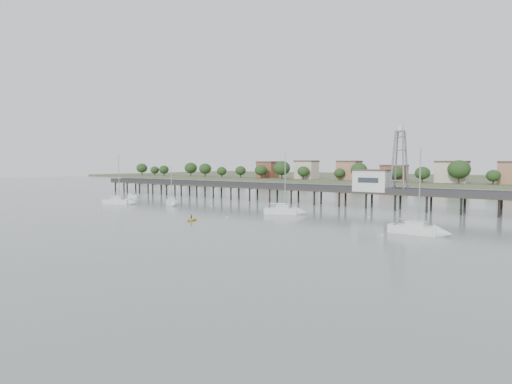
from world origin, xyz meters
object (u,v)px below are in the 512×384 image
sailboat_a (123,202)px  sailboat_d (425,231)px  white_tender (134,196)px  yellow_dinghy (191,221)px  sailboat_c (289,211)px  sailboat_b (172,203)px  lattice_tower (400,162)px  pier (284,189)px

sailboat_a → sailboat_d: bearing=-28.7°
white_tender → yellow_dinghy: white_tender is taller
yellow_dinghy → sailboat_c: bearing=52.0°
sailboat_d → white_tender: bearing=168.3°
sailboat_b → yellow_dinghy: sailboat_b is taller
sailboat_c → sailboat_b: size_ratio=1.30×
sailboat_a → sailboat_b: bearing=-2.8°
sailboat_a → white_tender: sailboat_a is taller
sailboat_d → yellow_dinghy: sailboat_d is taller
lattice_tower → sailboat_b: lattice_tower is taller
sailboat_b → yellow_dinghy: 30.24m
sailboat_c → white_tender: size_ratio=3.23×
sailboat_d → sailboat_c: size_ratio=1.02×
sailboat_c → yellow_dinghy: 21.88m
pier → white_tender: (-45.57, -14.96, -3.30)m
sailboat_a → white_tender: size_ratio=3.21×
sailboat_d → sailboat_b: size_ratio=1.33×
sailboat_c → white_tender: sailboat_c is taller
pier → sailboat_d: size_ratio=10.75×
pier → lattice_tower: lattice_tower is taller
sailboat_c → yellow_dinghy: sailboat_c is taller
lattice_tower → sailboat_b: 56.53m
sailboat_d → sailboat_c: bearing=160.7°
sailboat_d → sailboat_b: 64.82m
lattice_tower → pier: bearing=-180.0°
yellow_dinghy → sailboat_b: bearing=131.6°
pier → sailboat_b: sailboat_b is taller
sailboat_b → sailboat_d: bearing=22.6°
lattice_tower → white_tender: 79.22m
pier → lattice_tower: size_ratio=9.68×
sailboat_a → sailboat_d: sailboat_d is taller
lattice_tower → sailboat_c: size_ratio=1.13×
sailboat_c → white_tender: (-60.94, 7.29, -0.15)m
lattice_tower → yellow_dinghy: size_ratio=5.70×
sailboat_d → sailboat_c: 32.01m
pier → yellow_dinghy: pier is taller
sailboat_d → yellow_dinghy: bearing=-167.4°
sailboat_a → lattice_tower: bearing=-1.4°
sailboat_d → white_tender: 92.96m
pier → sailboat_a: size_ratio=11.03×
pier → sailboat_a: sailboat_a is taller
sailboat_b → yellow_dinghy: (24.41, -17.83, -0.66)m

